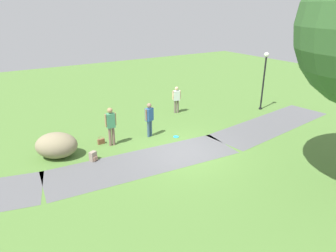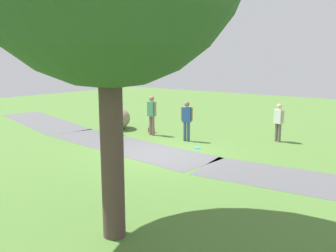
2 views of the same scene
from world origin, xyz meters
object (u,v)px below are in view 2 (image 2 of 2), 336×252
(lawn_boulder, at_px, (117,118))
(frisbee_on_grass, at_px, (198,148))
(handbag_on_grass, at_px, (151,130))
(backpack_by_boulder, at_px, (117,131))
(man_near_boulder, at_px, (279,120))
(woman_with_handbag, at_px, (152,112))
(passerby_on_path, at_px, (187,118))

(lawn_boulder, relative_size, frisbee_on_grass, 7.87)
(handbag_on_grass, xyz_separation_m, backpack_by_boulder, (0.87, 1.41, 0.05))
(lawn_boulder, height_order, man_near_boulder, man_near_boulder)
(woman_with_handbag, relative_size, backpack_by_boulder, 4.55)
(man_near_boulder, relative_size, frisbee_on_grass, 5.85)
(woman_with_handbag, relative_size, handbag_on_grass, 5.54)
(lawn_boulder, xyz_separation_m, backpack_by_boulder, (-1.17, 1.12, -0.35))
(passerby_on_path, distance_m, backpack_by_boulder, 3.46)
(man_near_boulder, height_order, handbag_on_grass, man_near_boulder)
(man_near_boulder, bearing_deg, frisbee_on_grass, 56.03)
(passerby_on_path, height_order, frisbee_on_grass, passerby_on_path)
(handbag_on_grass, relative_size, frisbee_on_grass, 1.19)
(handbag_on_grass, bearing_deg, passerby_on_path, 169.57)
(handbag_on_grass, distance_m, backpack_by_boulder, 1.66)
(woman_with_handbag, distance_m, backpack_by_boulder, 1.83)
(woman_with_handbag, distance_m, frisbee_on_grass, 3.30)
(lawn_boulder, relative_size, handbag_on_grass, 6.60)
(backpack_by_boulder, bearing_deg, man_near_boulder, -152.69)
(lawn_boulder, distance_m, man_near_boulder, 7.82)
(lawn_boulder, bearing_deg, backpack_by_boulder, 136.16)
(backpack_by_boulder, relative_size, frisbee_on_grass, 1.45)
(handbag_on_grass, height_order, backpack_by_boulder, backpack_by_boulder)
(passerby_on_path, bearing_deg, handbag_on_grass, -10.43)
(man_near_boulder, distance_m, passerby_on_path, 3.87)
(woman_with_handbag, bearing_deg, passerby_on_path, 179.33)
(man_near_boulder, relative_size, passerby_on_path, 0.94)
(handbag_on_grass, xyz_separation_m, frisbee_on_grass, (-3.41, 1.19, -0.13))
(passerby_on_path, relative_size, frisbee_on_grass, 6.20)
(man_near_boulder, bearing_deg, handbag_on_grass, 18.82)
(handbag_on_grass, bearing_deg, woman_with_handbag, 133.07)
(lawn_boulder, distance_m, woman_with_handbag, 2.48)
(passerby_on_path, height_order, handbag_on_grass, passerby_on_path)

